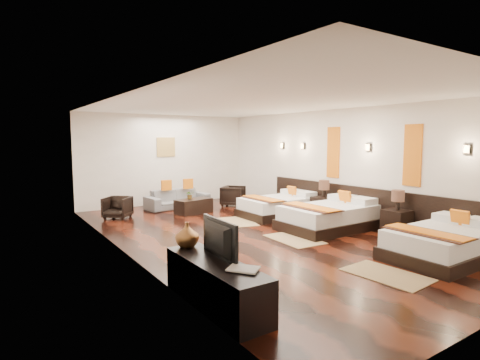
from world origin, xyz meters
TOP-DOWN VIEW (x-y plane):
  - floor at (0.00, 0.00)m, footprint 5.50×9.50m
  - ceiling at (0.00, 0.00)m, footprint 5.50×9.50m
  - back_wall at (0.00, 4.75)m, footprint 5.50×0.01m
  - left_wall at (-2.75, 0.00)m, footprint 0.01×9.50m
  - right_wall at (2.75, 0.00)m, footprint 0.01×9.50m
  - headboard_panel at (2.71, -0.80)m, footprint 0.08×6.60m
  - bed_near at (1.70, -3.22)m, footprint 2.08×1.31m
  - bed_mid at (1.70, -0.60)m, footprint 2.21×1.39m
  - bed_far at (1.70, 1.20)m, footprint 2.03×1.28m
  - nightstand_a at (2.45, -1.79)m, footprint 0.49×0.49m
  - nightstand_b at (2.44, 0.32)m, footprint 0.50×0.50m
  - jute_mat_near at (0.17, -3.17)m, footprint 0.84×1.25m
  - jute_mat_mid at (0.39, -0.85)m, footprint 0.82×1.24m
  - jute_mat_far at (0.35, 1.20)m, footprint 1.01×1.34m
  - tv_console at (-2.50, -2.66)m, footprint 0.50×1.80m
  - tv at (-2.45, -2.53)m, footprint 0.15×0.85m
  - book at (-2.50, -3.18)m, footprint 0.41×0.43m
  - figurine at (-2.50, -1.88)m, footprint 0.40×0.40m
  - sofa at (-0.03, 3.86)m, footprint 1.96×0.92m
  - armchair_left at (-1.98, 3.28)m, footprint 0.87×0.87m
  - armchair_right at (1.53, 3.20)m, footprint 0.94×0.94m
  - coffee_table at (-0.03, 2.81)m, footprint 1.08×0.69m
  - table_plant at (-0.11, 2.87)m, footprint 0.23×0.20m
  - orange_panel_a at (2.73, -1.90)m, footprint 0.04×0.40m
  - orange_panel_b at (2.73, 0.30)m, footprint 0.04×0.40m
  - sconce_near at (2.70, -3.00)m, footprint 0.07×0.12m
  - sconce_mid at (2.70, -0.80)m, footprint 0.07×0.12m
  - sconce_far at (2.70, 1.40)m, footprint 0.07×0.12m
  - sconce_lounge at (2.70, 2.30)m, footprint 0.07×0.12m
  - gold_artwork at (0.00, 4.73)m, footprint 0.60×0.04m

SIDE VIEW (x-z plane):
  - floor at x=0.00m, z-range -0.01..0.01m
  - jute_mat_near at x=0.17m, z-range 0.00..0.01m
  - jute_mat_mid at x=0.39m, z-range 0.00..0.01m
  - jute_mat_far at x=0.35m, z-range 0.00..0.01m
  - coffee_table at x=-0.03m, z-range 0.00..0.40m
  - bed_far at x=1.70m, z-range -0.12..0.65m
  - bed_near at x=1.70m, z-range -0.13..0.67m
  - tv_console at x=-2.50m, z-range 0.00..0.55m
  - sofa at x=-0.03m, z-range 0.00..0.55m
  - armchair_left at x=-1.98m, z-range 0.00..0.57m
  - bed_mid at x=1.70m, z-range -0.13..0.71m
  - armchair_right at x=1.53m, z-range 0.00..0.62m
  - nightstand_a at x=2.45m, z-range -0.14..0.83m
  - nightstand_b at x=2.44m, z-range -0.15..0.85m
  - headboard_panel at x=2.71m, z-range 0.00..0.90m
  - table_plant at x=-0.11m, z-range 0.40..0.65m
  - book at x=-2.50m, z-range 0.55..0.58m
  - figurine at x=-2.50m, z-range 0.55..0.89m
  - tv at x=-2.45m, z-range 0.55..1.04m
  - back_wall at x=0.00m, z-range 0.00..2.80m
  - left_wall at x=-2.75m, z-range 0.00..2.80m
  - right_wall at x=2.75m, z-range 0.00..2.80m
  - orange_panel_a at x=2.73m, z-range 1.05..2.35m
  - orange_panel_b at x=2.73m, z-range 1.05..2.35m
  - gold_artwork at x=0.00m, z-range 1.50..2.10m
  - sconce_near at x=2.70m, z-range 1.76..1.94m
  - sconce_mid at x=2.70m, z-range 1.76..1.94m
  - sconce_far at x=2.70m, z-range 1.76..1.94m
  - sconce_lounge at x=2.70m, z-range 1.76..1.94m
  - ceiling at x=0.00m, z-range 2.79..2.80m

